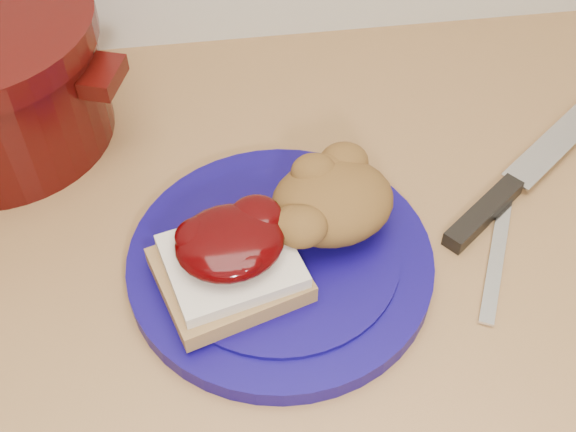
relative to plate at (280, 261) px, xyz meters
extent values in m
cube|color=beige|center=(0.05, 0.07, -0.48)|extent=(4.00, 0.60, 0.86)
cylinder|color=#0D0553|center=(0.00, 0.00, 0.00)|extent=(0.34, 0.34, 0.02)
cube|color=olive|center=(-0.05, -0.03, 0.02)|extent=(0.15, 0.14, 0.02)
cube|color=beige|center=(-0.05, -0.02, 0.04)|extent=(0.13, 0.12, 0.01)
ellipsoid|color=black|center=(-0.05, -0.02, 0.06)|extent=(0.11, 0.10, 0.03)
ellipsoid|color=brown|center=(0.05, 0.03, 0.04)|extent=(0.13, 0.12, 0.06)
cube|color=black|center=(0.21, 0.03, 0.00)|extent=(0.10, 0.09, 0.02)
cube|color=silver|center=(0.33, 0.13, 0.00)|extent=(0.17, 0.14, 0.00)
cube|color=silver|center=(0.21, -0.01, -0.01)|extent=(0.09, 0.17, 0.00)
cube|color=#360705|center=(-0.15, 0.19, 0.09)|extent=(0.05, 0.06, 0.02)
camera|label=1|loc=(-0.05, -0.41, 0.54)|focal=45.00mm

